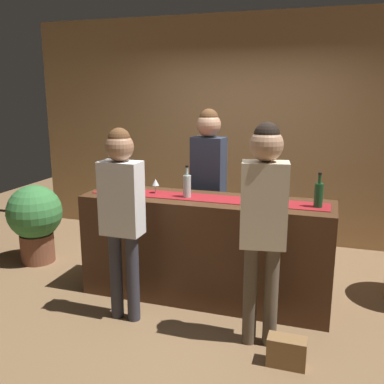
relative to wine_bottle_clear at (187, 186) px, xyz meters
The scene contains 13 objects.
ground_plane 1.11m from the wine_bottle_clear, ahead, with size 10.00×10.00×0.00m, color brown.
back_wall 1.97m from the wine_bottle_clear, 84.94° to the left, with size 6.00×0.12×2.90m, color tan.
bar_counter 0.63m from the wine_bottle_clear, ahead, with size 2.33×0.60×0.99m, color #472B19.
counter_runner_cloth 0.21m from the wine_bottle_clear, ahead, with size 2.21×0.28×0.01m, color maroon.
wine_bottle_clear is the anchor object (origin of this frame).
wine_bottle_green 1.17m from the wine_bottle_clear, ahead, with size 0.07×0.07×0.30m.
wine_glass_near_customer 0.66m from the wine_bottle_clear, ahead, with size 0.07×0.07×0.14m.
wine_glass_mid_counter 0.35m from the wine_bottle_clear, 169.72° to the left, with size 0.07×0.07×0.14m.
bartender 0.61m from the wine_bottle_clear, 86.94° to the left, with size 0.36×0.25×1.78m.
customer_sipping 1.00m from the wine_bottle_clear, 36.63° to the right, with size 0.37×0.25×1.74m.
customer_browsing 0.69m from the wine_bottle_clear, 123.72° to the right, with size 0.34×0.23×1.67m.
potted_plant_tall 2.04m from the wine_bottle_clear, behind, with size 0.62×0.62×0.91m.
handbag 1.65m from the wine_bottle_clear, 38.35° to the right, with size 0.28×0.14×0.22m, color olive.
Camera 1 is at (1.07, -3.71, 1.96)m, focal length 40.36 mm.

